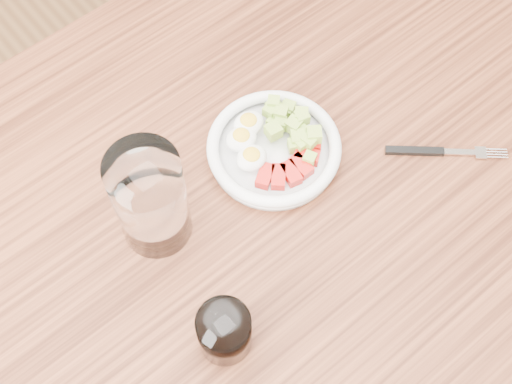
% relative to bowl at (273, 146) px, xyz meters
% --- Properties ---
extents(ground, '(4.00, 4.00, 0.00)m').
position_rel_bowl_xyz_m(ground, '(-0.06, -0.06, -0.79)').
color(ground, brown).
rests_on(ground, ground).
extents(dining_table, '(1.50, 0.90, 0.77)m').
position_rel_bowl_xyz_m(dining_table, '(-0.06, -0.06, -0.12)').
color(dining_table, brown).
rests_on(dining_table, ground).
extents(bowl, '(0.19, 0.19, 0.05)m').
position_rel_bowl_xyz_m(bowl, '(0.00, 0.00, 0.00)').
color(bowl, white).
rests_on(bowl, dining_table).
extents(fork, '(0.14, 0.13, 0.01)m').
position_rel_bowl_xyz_m(fork, '(0.18, -0.15, -0.01)').
color(fork, black).
rests_on(fork, dining_table).
extents(water_glass, '(0.09, 0.09, 0.17)m').
position_rel_bowl_xyz_m(water_glass, '(-0.20, 0.01, 0.07)').
color(water_glass, white).
rests_on(water_glass, dining_table).
extents(coffee_glass, '(0.07, 0.07, 0.08)m').
position_rel_bowl_xyz_m(coffee_glass, '(-0.23, -0.17, 0.02)').
color(coffee_glass, white).
rests_on(coffee_glass, dining_table).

